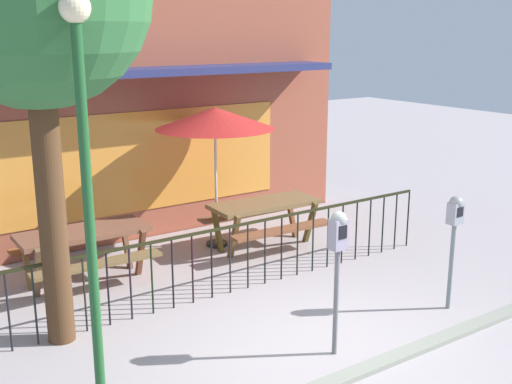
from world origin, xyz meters
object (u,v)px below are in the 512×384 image
Objects in this scene: picnic_table_left at (83,241)px; parking_meter_far at (455,222)px; street_lamp at (84,143)px; parking_meter_near at (338,245)px; picnic_table_right at (264,211)px; patio_umbrella at (215,119)px.

parking_meter_far is at bearing -44.58° from picnic_table_left.
street_lamp is (-0.87, -2.85, 1.91)m from picnic_table_left.
street_lamp is at bearing -106.99° from picnic_table_left.
picnic_table_left is 1.10× the size of parking_meter_near.
picnic_table_right is at bearing 34.44° from street_lamp.
picnic_table_left is 0.47× the size of street_lamp.
parking_meter_near is at bearing -177.96° from parking_meter_far.
parking_meter_near reaches higher than picnic_table_right.
picnic_table_right is (2.99, -0.20, 0.00)m from picnic_table_left.
patio_umbrella is at bearing 78.35° from parking_meter_near.
picnic_table_left is at bearing -172.70° from patio_umbrella.
picnic_table_left is 3.54m from street_lamp.
picnic_table_left is at bearing 73.01° from street_lamp.
parking_meter_near reaches higher than parking_meter_far.
patio_umbrella is (-0.62, 0.50, 1.52)m from picnic_table_right.
parking_meter_near is at bearing -17.18° from street_lamp.
parking_meter_far is at bearing -8.72° from street_lamp.
picnic_table_right is 0.48× the size of street_lamp.
picnic_table_left is 3.98m from parking_meter_near.
picnic_table_left is 0.78× the size of patio_umbrella.
patio_umbrella is 4.13m from parking_meter_far.
patio_umbrella reaches higher than picnic_table_right.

